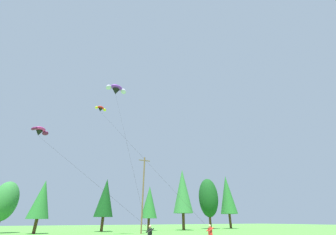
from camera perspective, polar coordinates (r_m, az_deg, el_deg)
name	(u,v)px	position (r m, az deg, el deg)	size (l,w,h in m)	color
treeline_tree_c	(5,201)	(50.98, -37.39, -17.26)	(4.12, 4.12, 8.60)	#472D19
treeline_tree_d	(42,199)	(45.75, -30.65, -18.22)	(3.49, 3.49, 8.60)	#472D19
treeline_tree_e	(105,197)	(49.57, -16.39, -19.79)	(3.83, 3.83, 10.13)	#472D19
treeline_tree_f	(149,202)	(53.04, -5.00, -21.54)	(3.65, 3.65, 9.32)	#472D19
treeline_tree_g	(183,191)	(54.73, 3.92, -18.92)	(4.58, 4.58, 13.53)	#472D19
treeline_tree_h	(208,198)	(63.55, 10.73, -20.25)	(5.21, 5.21, 12.64)	#472D19
treeline_tree_i	(227,194)	(67.71, 15.52, -19.17)	(4.68, 4.68, 13.98)	#472D19
utility_pole	(143,191)	(40.77, -6.68, -18.96)	(2.20, 0.26, 12.91)	brown
kite_flyer_near	(150,235)	(19.39, -4.88, -28.70)	(0.54, 0.58, 1.69)	gray
kite_flyer_mid	(210,233)	(21.71, 11.23, -28.04)	(0.65, 0.68, 1.69)	gray
parafoil_kite_high_purple	(116,90)	(38.47, -13.68, 7.24)	(3.89, 14.80, 21.83)	purple
parafoil_kite_mid_red_yellow	(101,109)	(41.89, -17.53, 2.19)	(9.00, 20.27, 19.80)	red
parafoil_kite_far_magenta	(40,131)	(32.45, -31.02, -3.10)	(11.44, 13.85, 11.47)	#D12893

